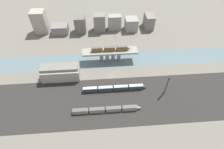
{
  "coord_description": "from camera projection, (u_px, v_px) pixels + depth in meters",
  "views": [
    {
      "loc": [
        -6.98,
        -95.11,
        104.01
      ],
      "look_at": [
        0.0,
        -2.52,
        4.28
      ],
      "focal_mm": 28.0,
      "sensor_mm": 36.0,
      "label": 1
    }
  ],
  "objects": [
    {
      "name": "ground_plane",
      "position": [
        112.0,
        76.0,
        141.11
      ],
      "size": [
        400.0,
        400.0,
        0.0
      ],
      "primitive_type": "plane",
      "color": "#666056"
    },
    {
      "name": "railbed_yard",
      "position": [
        114.0,
        100.0,
        124.8
      ],
      "size": [
        280.0,
        42.0,
        0.01
      ],
      "primitive_type": "cube",
      "color": "#282623",
      "rests_on": "ground"
    },
    {
      "name": "river_water",
      "position": [
        110.0,
        60.0,
        153.99
      ],
      "size": [
        320.0,
        20.19,
        0.01
      ],
      "primitive_type": "cube",
      "color": "slate",
      "rests_on": "ground"
    },
    {
      "name": "bridge",
      "position": [
        110.0,
        53.0,
        148.03
      ],
      "size": [
        46.11,
        9.15,
        10.71
      ],
      "color": "gray",
      "rests_on": "ground"
    },
    {
      "name": "train_on_bridge",
      "position": [
        111.0,
        49.0,
        144.8
      ],
      "size": [
        33.03,
        2.69,
        3.88
      ],
      "color": "brown",
      "rests_on": "bridge"
    },
    {
      "name": "train_yard_near",
      "position": [
        107.0,
        109.0,
        117.75
      ],
      "size": [
        47.11,
        2.89,
        3.53
      ],
      "color": "gray",
      "rests_on": "ground"
    },
    {
      "name": "train_yard_mid",
      "position": [
        115.0,
        88.0,
        129.82
      ],
      "size": [
        48.53,
        2.61,
        4.1
      ],
      "color": "#2D384C",
      "rests_on": "ground"
    },
    {
      "name": "warehouse_building",
      "position": [
        61.0,
        72.0,
        135.91
      ],
      "size": [
        28.91,
        11.85,
        12.24
      ],
      "color": "#9E998E",
      "rests_on": "ground"
    },
    {
      "name": "signal_tower",
      "position": [
        167.0,
        86.0,
        123.62
      ],
      "size": [
        1.04,
        1.04,
        16.55
      ],
      "color": "#4C4C51",
      "rests_on": "ground"
    },
    {
      "name": "city_block_far_left",
      "position": [
        40.0,
        22.0,
        176.26
      ],
      "size": [
        13.46,
        11.82,
        22.79
      ],
      "primitive_type": "cube",
      "color": "gray",
      "rests_on": "ground"
    },
    {
      "name": "city_block_left",
      "position": [
        60.0,
        29.0,
        179.47
      ],
      "size": [
        15.99,
        12.09,
        9.11
      ],
      "primitive_type": "cube",
      "color": "slate",
      "rests_on": "ground"
    },
    {
      "name": "city_block_center",
      "position": [
        80.0,
        24.0,
        178.58
      ],
      "size": [
        10.65,
        11.78,
        16.76
      ],
      "primitive_type": "cube",
      "color": "#605B56",
      "rests_on": "ground"
    },
    {
      "name": "city_block_right",
      "position": [
        99.0,
        22.0,
        179.88
      ],
      "size": [
        11.45,
        11.23,
        18.0
      ],
      "primitive_type": "cube",
      "color": "slate",
      "rests_on": "ground"
    },
    {
      "name": "city_block_far_right",
      "position": [
        115.0,
        22.0,
        182.05
      ],
      "size": [
        13.12,
        8.13,
        15.6
      ],
      "primitive_type": "cube",
      "color": "gray",
      "rests_on": "ground"
    },
    {
      "name": "city_block_tall",
      "position": [
        131.0,
        24.0,
        182.59
      ],
      "size": [
        12.6,
        12.24,
        12.75
      ],
      "primitive_type": "cube",
      "color": "gray",
      "rests_on": "ground"
    },
    {
      "name": "city_block_low",
      "position": [
        149.0,
        21.0,
        185.06
      ],
      "size": [
        8.96,
        15.64,
        14.26
      ],
      "primitive_type": "cube",
      "color": "slate",
      "rests_on": "ground"
    }
  ]
}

